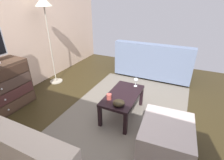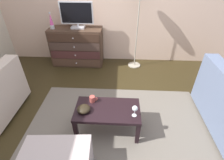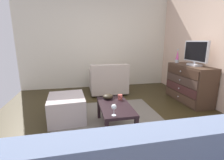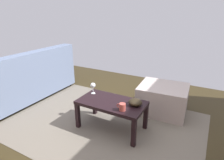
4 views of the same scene
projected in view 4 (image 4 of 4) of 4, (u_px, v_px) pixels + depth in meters
ground_plane at (109, 137)px, 2.41m from camera, size 5.48×4.58×0.05m
area_rug at (104, 123)px, 2.65m from camera, size 2.60×1.90×0.01m
coffee_table at (112, 105)px, 2.44m from camera, size 0.86×0.46×0.39m
wine_glass at (93, 86)px, 2.62m from camera, size 0.07×0.07×0.16m
mug at (122, 107)px, 2.20m from camera, size 0.11×0.08×0.08m
bowl_decorative at (135, 102)px, 2.32m from camera, size 0.17×0.17×0.08m
couch_large at (25, 80)px, 3.33m from camera, size 0.85×1.75×0.86m
ottoman at (163, 99)px, 2.89m from camera, size 0.74×0.65×0.43m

